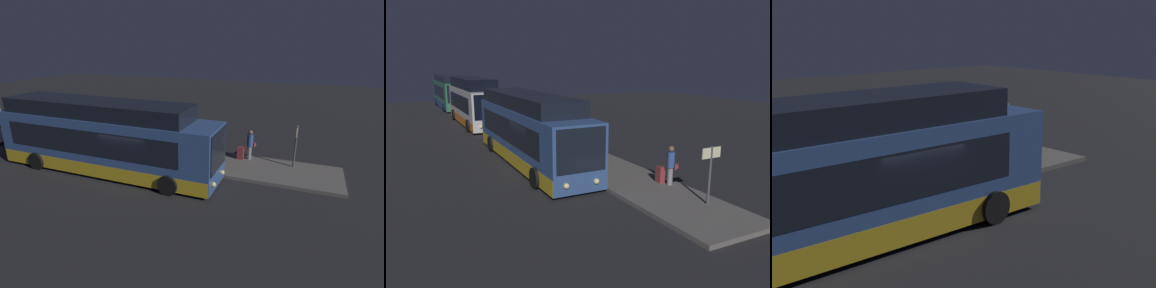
% 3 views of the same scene
% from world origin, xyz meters
% --- Properties ---
extents(ground, '(80.00, 80.00, 0.00)m').
position_xyz_m(ground, '(0.00, 0.00, 0.00)').
color(ground, '#232326').
extents(platform, '(20.00, 3.27, 0.17)m').
position_xyz_m(platform, '(0.00, 3.23, 0.09)').
color(platform, '#605B56').
rests_on(platform, ground).
extents(bus_lead, '(12.34, 2.81, 3.80)m').
position_xyz_m(bus_lead, '(-1.87, 0.27, 1.72)').
color(bus_lead, '#33518C').
rests_on(bus_lead, ground).
extents(bus_second, '(11.25, 2.82, 4.10)m').
position_xyz_m(bus_second, '(-16.78, 0.27, 1.85)').
color(bus_second, silver).
rests_on(bus_second, ground).
extents(bus_third, '(11.37, 2.87, 3.90)m').
position_xyz_m(bus_third, '(-30.80, 0.27, 1.77)').
color(bus_third, '#2D704C').
rests_on(bus_third, ground).
extents(passenger_boarding, '(0.48, 0.61, 1.68)m').
position_xyz_m(passenger_boarding, '(-0.74, 3.45, 1.08)').
color(passenger_boarding, silver).
rests_on(passenger_boarding, platform).
extents(passenger_waiting, '(0.57, 0.59, 1.74)m').
position_xyz_m(passenger_waiting, '(5.04, 4.30, 1.13)').
color(passenger_waiting, gray).
rests_on(passenger_waiting, platform).
extents(passenger_with_bags, '(0.66, 0.60, 1.64)m').
position_xyz_m(passenger_with_bags, '(0.02, 3.16, 1.05)').
color(passenger_with_bags, gray).
rests_on(passenger_with_bags, platform).
extents(suitcase, '(0.37, 0.26, 0.97)m').
position_xyz_m(suitcase, '(4.55, 4.12, 0.54)').
color(suitcase, maroon).
rests_on(suitcase, platform).
extents(sign_post, '(0.10, 0.89, 2.26)m').
position_xyz_m(sign_post, '(7.49, 4.05, 1.65)').
color(sign_post, '#4C4C51').
rests_on(sign_post, platform).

